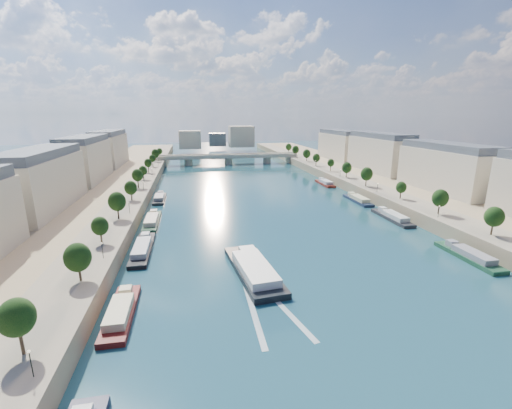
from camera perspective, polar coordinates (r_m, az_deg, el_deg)
name	(u,v)px	position (r m, az deg, el deg)	size (l,w,h in m)	color
ground	(258,200)	(161.60, 0.27, 0.68)	(700.00, 700.00, 0.00)	#0D373C
quay_left	(95,202)	(163.59, -25.32, 0.31)	(44.00, 520.00, 5.00)	#9E8460
quay_right	(396,189)	(188.28, 22.33, 2.38)	(44.00, 520.00, 5.00)	#9E8460
pave_left	(130,195)	(159.84, -20.22, 1.46)	(14.00, 520.00, 0.10)	gray
pave_right	(370,185)	(180.08, 18.39, 3.04)	(14.00, 520.00, 0.10)	gray
trees_left	(135,182)	(160.38, -19.58, 3.54)	(4.80, 268.80, 8.26)	#382B1E
trees_right	(357,172)	(186.85, 16.52, 5.29)	(4.80, 268.80, 8.26)	#382B1E
lamps_left	(137,194)	(148.91, -19.19, 1.70)	(0.36, 200.36, 4.28)	black
lamps_right	(357,179)	(181.78, 16.46, 4.18)	(0.36, 200.36, 4.28)	black
buildings_left	(67,167)	(176.11, -29.00, 5.46)	(16.00, 226.00, 23.20)	beige
buildings_right	(408,158)	(203.15, 24.00, 7.05)	(16.00, 226.00, 23.20)	beige
skyline	(221,138)	(375.59, -5.81, 10.98)	(79.00, 42.00, 22.00)	beige
bridge	(228,158)	(280.73, -4.61, 7.75)	(112.00, 12.00, 8.15)	#C1B79E
tour_barge	(254,269)	(88.73, -0.40, -10.77)	(11.88, 30.98, 4.10)	black
wake	(268,309)	(75.06, 1.99, -16.94)	(10.73, 26.01, 0.04)	silver
moored_barges_left	(142,250)	(106.47, -18.47, -7.28)	(5.00, 152.29, 3.60)	black
moored_barges_right	(404,223)	(136.61, 23.42, -2.87)	(5.00, 168.32, 3.60)	black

